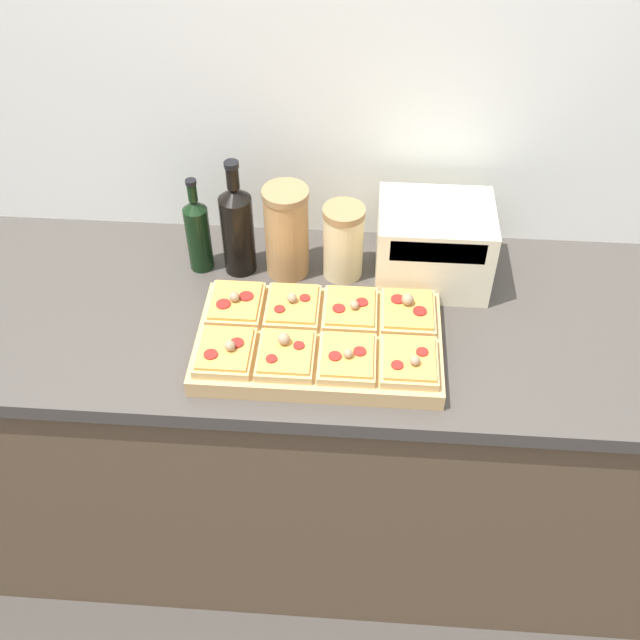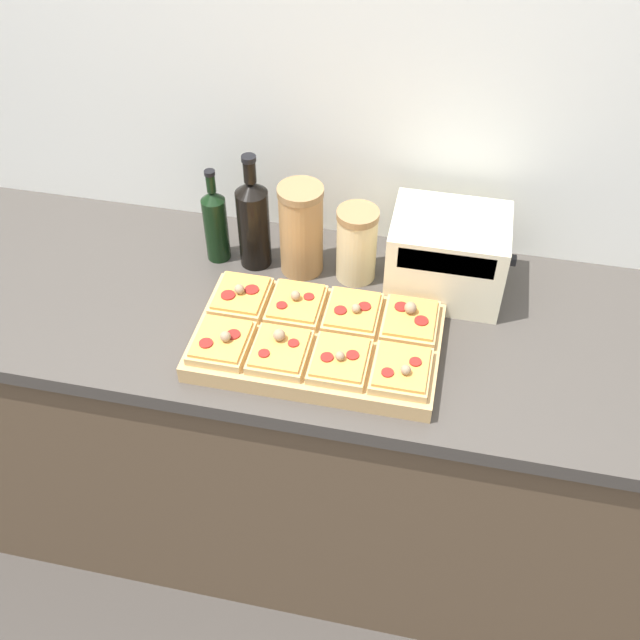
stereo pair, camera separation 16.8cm
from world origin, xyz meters
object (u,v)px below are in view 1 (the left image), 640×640
(olive_oil_bottle, at_px, (198,233))
(wine_bottle, at_px, (237,227))
(grain_jar_short, at_px, (343,242))
(grain_jar_tall, at_px, (287,232))
(toaster_oven, at_px, (434,245))
(cutting_board, at_px, (319,342))

(olive_oil_bottle, distance_m, wine_bottle, 0.10)
(olive_oil_bottle, relative_size, grain_jar_short, 1.32)
(wine_bottle, height_order, grain_jar_tall, wine_bottle)
(olive_oil_bottle, distance_m, grain_jar_short, 0.36)
(wine_bottle, distance_m, toaster_oven, 0.48)
(grain_jar_tall, bearing_deg, olive_oil_bottle, -180.00)
(toaster_oven, bearing_deg, cutting_board, -133.69)
(cutting_board, relative_size, olive_oil_bottle, 2.12)
(olive_oil_bottle, xyz_separation_m, wine_bottle, (0.10, 0.00, 0.02))
(grain_jar_tall, bearing_deg, wine_bottle, 180.00)
(grain_jar_short, relative_size, toaster_oven, 0.66)
(cutting_board, distance_m, grain_jar_short, 0.29)
(grain_jar_short, bearing_deg, wine_bottle, 180.00)
(grain_jar_short, bearing_deg, olive_oil_bottle, -180.00)
(toaster_oven, bearing_deg, grain_jar_tall, 179.86)
(grain_jar_short, xyz_separation_m, toaster_oven, (0.22, -0.00, 0.00))
(olive_oil_bottle, height_order, grain_jar_short, olive_oil_bottle)
(grain_jar_short, height_order, toaster_oven, toaster_oven)
(cutting_board, xyz_separation_m, toaster_oven, (0.26, 0.27, 0.08))
(grain_jar_tall, xyz_separation_m, grain_jar_short, (0.14, 0.00, -0.02))
(wine_bottle, bearing_deg, cutting_board, -51.15)
(wine_bottle, bearing_deg, grain_jar_short, 0.00)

